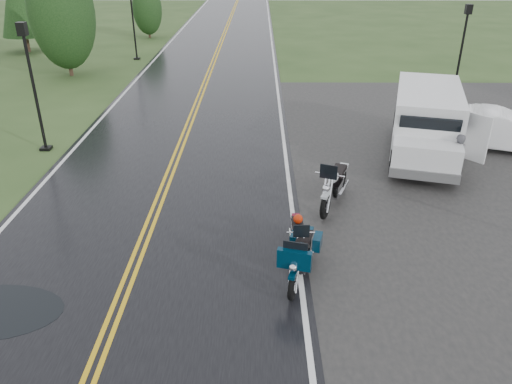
% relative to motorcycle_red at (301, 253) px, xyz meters
% --- Properties ---
extents(ground, '(120.00, 120.00, 0.00)m').
position_rel_motorcycle_red_xyz_m(ground, '(-3.80, 0.14, -0.58)').
color(ground, '#2D471E').
rests_on(ground, ground).
extents(road, '(8.00, 100.00, 0.04)m').
position_rel_motorcycle_red_xyz_m(road, '(-3.80, 10.14, -0.56)').
color(road, black).
rests_on(road, ground).
extents(motorcycle_red, '(0.73, 1.96, 1.16)m').
position_rel_motorcycle_red_xyz_m(motorcycle_red, '(0.00, 0.00, 0.00)').
color(motorcycle_red, '#5D0A1C').
rests_on(motorcycle_red, ground).
extents(motorcycle_teal, '(1.34, 2.34, 1.30)m').
position_rel_motorcycle_red_xyz_m(motorcycle_teal, '(-0.22, -0.91, 0.07)').
color(motorcycle_teal, '#052437').
rests_on(motorcycle_teal, ground).
extents(motorcycle_silver, '(1.77, 2.68, 1.49)m').
position_rel_motorcycle_red_xyz_m(motorcycle_silver, '(0.83, 2.46, 0.17)').
color(motorcycle_silver, '#B6BABE').
rests_on(motorcycle_silver, ground).
extents(van_white, '(3.72, 6.27, 2.32)m').
position_rel_motorcycle_red_xyz_m(van_white, '(3.39, 5.48, 0.58)').
color(van_white, white).
rests_on(van_white, ground).
extents(person_at_van, '(0.66, 0.54, 1.56)m').
position_rel_motorcycle_red_xyz_m(person_at_van, '(5.08, 4.85, 0.20)').
color(person_at_van, '#48484D').
rests_on(person_at_van, ground).
extents(sedan_white, '(4.46, 2.80, 1.39)m').
position_rel_motorcycle_red_xyz_m(sedan_white, '(7.58, 7.74, 0.12)').
color(sedan_white, white).
rests_on(sedan_white, ground).
extents(lamp_post_near_left, '(0.38, 0.38, 4.46)m').
position_rel_motorcycle_red_xyz_m(lamp_post_near_left, '(-8.62, 7.52, 1.65)').
color(lamp_post_near_left, black).
rests_on(lamp_post_near_left, ground).
extents(lamp_post_far_left, '(0.38, 0.38, 4.48)m').
position_rel_motorcycle_red_xyz_m(lamp_post_far_left, '(-8.77, 23.09, 1.66)').
color(lamp_post_far_left, black).
rests_on(lamp_post_far_left, ground).
extents(lamp_post_far_right, '(0.37, 0.37, 4.35)m').
position_rel_motorcycle_red_xyz_m(lamp_post_far_right, '(8.22, 13.89, 1.60)').
color(lamp_post_far_right, black).
rests_on(lamp_post_far_right, ground).
extents(tree_left_mid, '(3.47, 3.47, 5.42)m').
position_rel_motorcycle_red_xyz_m(tree_left_mid, '(-11.50, 18.75, 2.13)').
color(tree_left_mid, '#1E3D19').
rests_on(tree_left_mid, ground).
extents(tree_left_far, '(2.24, 2.24, 3.44)m').
position_rel_motorcycle_red_xyz_m(tree_left_far, '(-9.55, 31.21, 1.14)').
color(tree_left_far, '#1E3D19').
rests_on(tree_left_far, ground).
extents(pine_left_far, '(2.90, 2.90, 6.04)m').
position_rel_motorcycle_red_xyz_m(pine_left_far, '(-16.71, 25.54, 2.44)').
color(pine_left_far, '#1E3D19').
rests_on(pine_left_far, ground).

